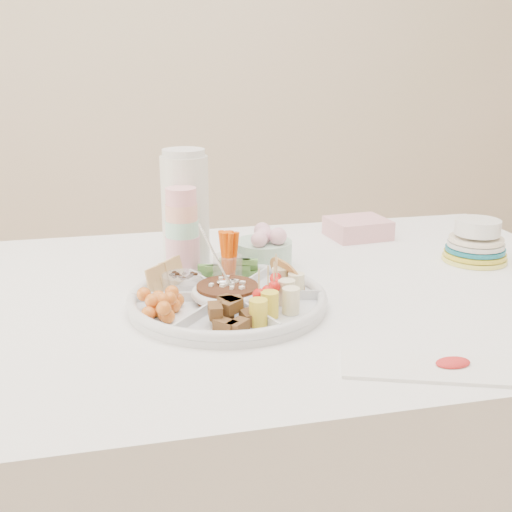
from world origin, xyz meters
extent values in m
cube|color=beige|center=(0.00, 2.00, 1.35)|extent=(4.00, 0.02, 2.70)
cube|color=white|center=(0.00, 0.00, 0.38)|extent=(1.52, 1.02, 0.76)
cylinder|color=white|center=(-0.10, -0.08, 0.78)|extent=(0.45, 0.45, 0.04)
cylinder|color=#321D11|center=(-0.10, -0.08, 0.79)|extent=(0.14, 0.14, 0.04)
cylinder|color=beige|center=(-0.16, 0.11, 0.86)|extent=(0.10, 0.10, 0.21)
cylinder|color=white|center=(-0.15, 0.19, 0.90)|extent=(0.14, 0.14, 0.28)
cylinder|color=#AEE4C3|center=(0.02, 0.13, 0.81)|extent=(0.13, 0.13, 0.10)
cube|color=#E7A2AA|center=(0.33, 0.34, 0.78)|extent=(0.16, 0.15, 0.05)
cylinder|color=#F1EA4C|center=(0.52, 0.07, 0.81)|extent=(0.16, 0.16, 0.10)
cube|color=silver|center=(0.17, -0.41, 0.76)|extent=(0.31, 0.19, 0.01)
camera|label=1|loc=(-0.31, -1.22, 1.23)|focal=45.00mm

